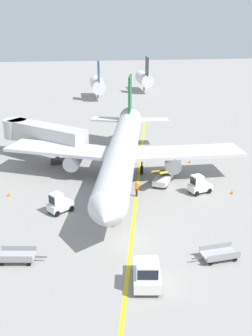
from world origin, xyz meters
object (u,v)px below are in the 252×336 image
baggage_tug_near_wing (199,185)px  safety_cone_wingtip_right (9,194)px  safety_cone_nose_right (190,161)px  ground_crew_marshaller (137,188)px  baggage_cart_loaded (219,254)px  belt_loader_forward_hold (163,178)px  airliner (123,150)px  baggage_cart_empty_trailing (17,256)px  pushback_tug (147,273)px  jet_bridge (39,133)px  safety_cone_nose_left (232,192)px  baggage_tug_by_cargo_door (59,204)px

baggage_tug_near_wing → safety_cone_wingtip_right: 20.36m
baggage_tug_near_wing → safety_cone_wingtip_right: bearing=174.2°
baggage_tug_near_wing → safety_cone_nose_right: size_ratio=6.11×
ground_crew_marshaller → safety_cone_nose_right: 12.83m
baggage_cart_loaded → ground_crew_marshaller: size_ratio=2.25×
baggage_tug_near_wing → ground_crew_marshaller: baggage_tug_near_wing is taller
ground_crew_marshaller → safety_cone_wingtip_right: 13.64m
belt_loader_forward_hold → safety_cone_nose_right: bearing=52.1°
airliner → baggage_tug_near_wing: size_ratio=13.04×
baggage_cart_empty_trailing → safety_cone_nose_right: 28.48m
belt_loader_forward_hold → ground_crew_marshaller: belt_loader_forward_hold is taller
pushback_tug → belt_loader_forward_hold: size_ratio=0.77×
jet_bridge → baggage_cart_empty_trailing: jet_bridge is taller
safety_cone_nose_left → baggage_cart_loaded: bearing=-115.9°
ground_crew_marshaller → airliner: bearing=97.6°
pushback_tug → baggage_cart_loaded: pushback_tug is taller
baggage_tug_near_wing → ground_crew_marshaller: (-6.76, 0.11, -0.02)m
belt_loader_forward_hold → safety_cone_wingtip_right: size_ratio=11.37×
jet_bridge → safety_cone_wingtip_right: bearing=-102.7°
baggage_tug_near_wing → safety_cone_nose_left: size_ratio=6.11×
baggage_cart_empty_trailing → ground_crew_marshaller: (11.26, 10.92, 0.44)m
belt_loader_forward_hold → safety_cone_wingtip_right: belt_loader_forward_hold is taller
safety_cone_wingtip_right → baggage_cart_empty_trailing: bearing=-80.2°
baggage_tug_by_cargo_door → safety_cone_nose_left: (18.37, 1.87, -0.71)m
pushback_tug → baggage_tug_near_wing: (8.57, 15.13, -0.07)m
safety_cone_nose_right → airliner: bearing=-157.3°
baggage_cart_empty_trailing → safety_cone_wingtip_right: bearing=99.8°
safety_cone_wingtip_right → baggage_tug_by_cargo_door: bearing=-40.8°
jet_bridge → belt_loader_forward_hold: jet_bridge is taller
pushback_tug → baggage_tug_near_wing: pushback_tug is taller
ground_crew_marshaller → safety_cone_nose_right: ground_crew_marshaller is taller
baggage_tug_by_cargo_door → belt_loader_forward_hold: (11.60, 5.66, -0.15)m
pushback_tug → belt_loader_forward_hold: (5.31, 18.18, -0.22)m
baggage_tug_by_cargo_door → safety_cone_nose_right: baggage_tug_by_cargo_door is taller
baggage_tug_near_wing → safety_cone_nose_right: bearing=79.2°
baggage_tug_near_wing → baggage_cart_empty_trailing: 21.02m
baggage_cart_empty_trailing → jet_bridge: bearing=88.9°
airliner → jet_bridge: bearing=140.7°
baggage_cart_empty_trailing → safety_cone_nose_left: bearing=25.1°
ground_crew_marshaller → safety_cone_nose_left: 10.33m
airliner → safety_cone_nose_right: (9.34, 3.91, -3.20)m
baggage_cart_empty_trailing → baggage_cart_loaded: bearing=-6.9°
baggage_cart_loaded → airliner: bearing=105.8°
airliner → baggage_tug_by_cargo_door: 11.37m
baggage_tug_near_wing → baggage_cart_loaded: 12.92m
baggage_tug_by_cargo_door → safety_cone_wingtip_right: bearing=139.2°
pushback_tug → ground_crew_marshaller: bearing=83.2°
baggage_cart_loaded → ground_crew_marshaller: ground_crew_marshaller is taller
baggage_cart_loaded → safety_cone_nose_right: 22.69m
jet_bridge → belt_loader_forward_hold: size_ratio=2.25×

